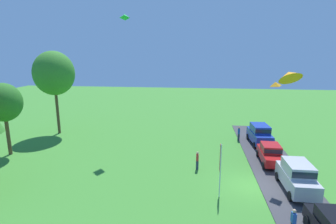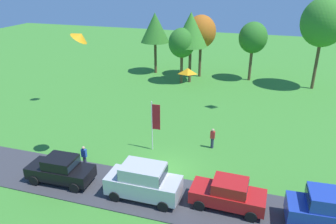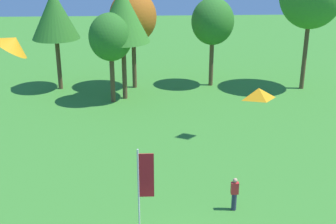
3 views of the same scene
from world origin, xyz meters
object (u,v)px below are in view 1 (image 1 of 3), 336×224
Objects in this scene: person_beside_suv at (239,134)px; kite_delta_low_drifter at (290,75)px; person_on_lawn at (293,222)px; tree_far_right at (54,73)px; kite_diamond_high_left at (125,16)px; car_sedan_mid_row at (271,153)px; tree_left_of_center at (4,103)px; car_suv_near_entrance at (297,175)px; person_watching_sky at (197,160)px; car_suv_by_flagpole at (260,133)px; kite_diamond_near_flag at (275,84)px; flag_banner at (220,163)px.

kite_delta_low_drifter is at bearing 178.85° from person_beside_suv.
tree_far_right is (17.33, 23.84, 7.00)m from person_on_lawn.
car_sedan_mid_row is at bearing -104.05° from kite_diamond_high_left.
kite_delta_low_drifter is at bearing -138.48° from kite_diamond_high_left.
person_on_lawn is 23.70m from kite_diamond_high_left.
tree_far_right is 9.08× the size of kite_delta_low_drifter.
tree_left_of_center reaches higher than person_on_lawn.
car_suv_near_entrance reaches higher than person_watching_sky.
car_suv_near_entrance is 2.69× the size of person_on_lawn.
car_suv_by_flagpole is 10.50m from person_watching_sky.
person_on_lawn is at bearing -126.01° from tree_far_right.
kite_diamond_near_flag is at bearing -10.78° from kite_delta_low_drifter.
kite_diamond_high_left reaches higher than person_watching_sky.
person_watching_sky is at bearing 107.47° from car_sedan_mid_row.
tree_left_of_center is (-0.78, 26.48, 4.47)m from car_sedan_mid_row.
person_beside_suv is at bearing 6.62° from kite_diamond_near_flag.
kite_diamond_high_left is at bearing 60.29° from car_suv_near_entrance.
car_sedan_mid_row is at bearing -18.13° from kite_diamond_near_flag.
kite_diamond_near_flag reaches higher than person_on_lawn.
tree_far_right reaches higher than flag_banner.
kite_diamond_near_flag reaches higher than person_watching_sky.
person_beside_suv is 13.50m from flag_banner.
kite_delta_low_drifter is at bearing 169.22° from kite_diamond_near_flag.
car_sedan_mid_row is 7.59m from kite_diamond_near_flag.
tree_left_of_center reaches higher than flag_banner.
flag_banner reaches higher than person_watching_sky.
person_beside_suv and person_watching_sky have the same top height.
car_suv_near_entrance is at bearing -119.71° from kite_diamond_high_left.
tree_left_of_center is 9.29× the size of kite_diamond_near_flag.
kite_diamond_near_flag is (-9.43, -1.09, 7.11)m from person_beside_suv.
tree_left_of_center is 22.13m from flag_banner.
kite_diamond_high_left is at bearing 64.63° from kite_diamond_near_flag.
flag_banner is (-12.99, 3.24, 1.73)m from person_beside_suv.
flag_banner reaches higher than person_beside_suv.
person_on_lawn and person_watching_sky have the same top height.
car_suv_near_entrance reaches higher than car_sedan_mid_row.
person_on_lawn is 1.00× the size of person_watching_sky.
tree_left_of_center is 1.83× the size of flag_banner.
car_sedan_mid_row is 0.95× the size of car_suv_by_flagpole.
tree_far_right is at bearing 73.14° from kite_diamond_high_left.
tree_far_right is 2.60× the size of flag_banner.
flag_banner is 8.29m from kite_delta_low_drifter.
person_watching_sky is 4.90m from flag_banner.
tree_far_right reaches higher than person_watching_sky.
car_suv_by_flagpole is 1.14× the size of flag_banner.
kite_delta_low_drifter is (-7.53, 1.43, 1.29)m from kite_diamond_near_flag.
kite_delta_low_drifter is at bearing 86.69° from person_on_lawn.
kite_diamond_high_left reaches higher than car_suv_near_entrance.
kite_delta_low_drifter is (0.06, 1.00, 8.40)m from person_on_lawn.
car_suv_near_entrance is at bearing -99.13° from tree_left_of_center.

